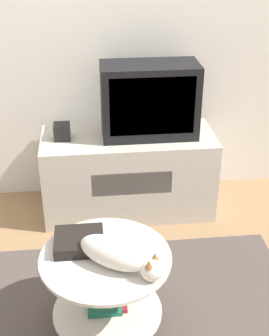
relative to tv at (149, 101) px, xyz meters
The scene contains 9 objects.
ground_plane 1.44m from the tv, 103.99° to the right, with size 12.00×12.00×0.00m, color #93704C.
wall_back 0.63m from the tv, 130.73° to the left, with size 8.00×0.05×2.60m.
rug 1.44m from the tv, 103.99° to the right, with size 1.98×1.36×0.02m.
tv_stand 0.56m from the tv, behind, with size 1.19×0.50×0.59m.
tv is the anchor object (origin of this frame).
speaker 0.62m from the tv, behind, with size 0.11×0.11×0.11m.
coffee_table 1.31m from the tv, 107.53° to the right, with size 0.64×0.64×0.48m.
dvd_box 1.21m from the tv, 114.68° to the right, with size 0.24×0.21×0.06m.
cat 1.29m from the tv, 104.37° to the right, with size 0.46×0.35×0.14m.
Camera 1 is at (-0.13, -1.77, 1.94)m, focal length 50.00 mm.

